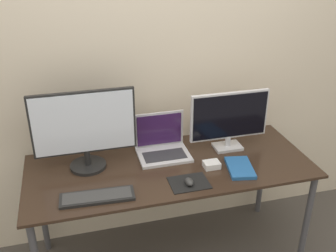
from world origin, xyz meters
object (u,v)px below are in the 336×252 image
(power_brick, at_px, (212,165))
(book, at_px, (240,168))
(mouse, at_px, (189,182))
(monitor_left, at_px, (84,129))
(monitor_right, at_px, (229,119))
(keyboard, at_px, (97,197))
(laptop, at_px, (162,144))

(power_brick, bearing_deg, book, -22.69)
(mouse, distance_m, book, 0.36)
(monitor_left, distance_m, monitor_right, 0.92)
(book, bearing_deg, keyboard, -175.51)
(monitor_left, bearing_deg, power_brick, -15.52)
(laptop, height_order, mouse, laptop)
(monitor_left, relative_size, keyboard, 1.49)
(laptop, bearing_deg, power_brick, -45.17)
(laptop, bearing_deg, mouse, -81.56)
(monitor_right, distance_m, power_brick, 0.34)
(keyboard, bearing_deg, mouse, -1.35)
(monitor_right, xyz_separation_m, keyboard, (-0.89, -0.34, -0.21))
(laptop, distance_m, mouse, 0.40)
(monitor_right, bearing_deg, laptop, 173.67)
(monitor_right, xyz_separation_m, mouse, (-0.38, -0.35, -0.19))
(book, bearing_deg, monitor_right, 83.67)
(monitor_left, relative_size, power_brick, 6.18)
(monitor_left, relative_size, book, 2.33)
(laptop, bearing_deg, book, -37.87)
(keyboard, distance_m, power_brick, 0.72)
(keyboard, bearing_deg, laptop, 40.05)
(monitor_left, distance_m, laptop, 0.52)
(monitor_right, height_order, mouse, monitor_right)
(keyboard, height_order, book, book)
(mouse, xyz_separation_m, book, (0.35, 0.08, -0.01))
(mouse, bearing_deg, monitor_left, 147.06)
(laptop, xyz_separation_m, keyboard, (-0.46, -0.38, -0.05))
(monitor_left, relative_size, monitor_right, 1.16)
(power_brick, bearing_deg, keyboard, -169.27)
(monitor_right, distance_m, keyboard, 0.98)
(monitor_left, height_order, monitor_right, monitor_left)
(mouse, bearing_deg, laptop, 98.44)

